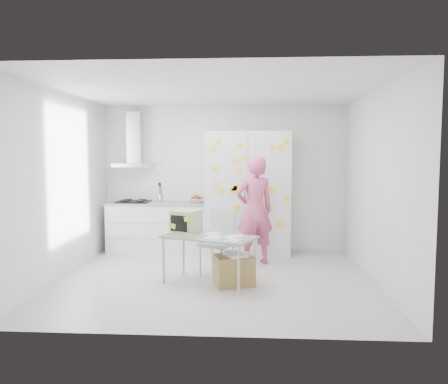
# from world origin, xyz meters

# --- Properties ---
(floor) EXTENTS (4.50, 4.00, 0.02)m
(floor) POSITION_xyz_m (0.00, 0.00, -0.01)
(floor) COLOR silver
(floor) RESTS_ON ground
(walls) EXTENTS (4.52, 4.01, 2.70)m
(walls) POSITION_xyz_m (0.00, 0.72, 1.35)
(walls) COLOR white
(walls) RESTS_ON ground
(ceiling) EXTENTS (4.50, 4.00, 0.02)m
(ceiling) POSITION_xyz_m (0.00, 0.00, 2.70)
(ceiling) COLOR white
(ceiling) RESTS_ON walls
(counter_run) EXTENTS (1.84, 0.63, 1.28)m
(counter_run) POSITION_xyz_m (-1.20, 1.70, 0.47)
(counter_run) COLOR white
(counter_run) RESTS_ON ground
(range_hood) EXTENTS (0.70, 0.48, 1.01)m
(range_hood) POSITION_xyz_m (-1.65, 1.84, 1.96)
(range_hood) COLOR silver
(range_hood) RESTS_ON walls
(tall_cabinet) EXTENTS (1.50, 0.68, 2.20)m
(tall_cabinet) POSITION_xyz_m (0.45, 1.67, 1.10)
(tall_cabinet) COLOR silver
(tall_cabinet) RESTS_ON ground
(person) EXTENTS (0.75, 0.62, 1.77)m
(person) POSITION_xyz_m (0.57, 0.91, 0.89)
(person) COLOR #D35280
(person) RESTS_ON ground
(desk) EXTENTS (1.41, 1.08, 1.00)m
(desk) POSITION_xyz_m (-0.29, -0.13, 0.76)
(desk) COLOR #93969D
(desk) RESTS_ON ground
(chair) EXTENTS (0.59, 0.59, 0.97)m
(chair) POSITION_xyz_m (0.03, 0.26, 0.55)
(chair) COLOR #BDBCBA
(chair) RESTS_ON ground
(cardboard_box) EXTENTS (0.61, 0.54, 0.45)m
(cardboard_box) POSITION_xyz_m (0.28, -0.27, 0.21)
(cardboard_box) COLOR #A68748
(cardboard_box) RESTS_ON ground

